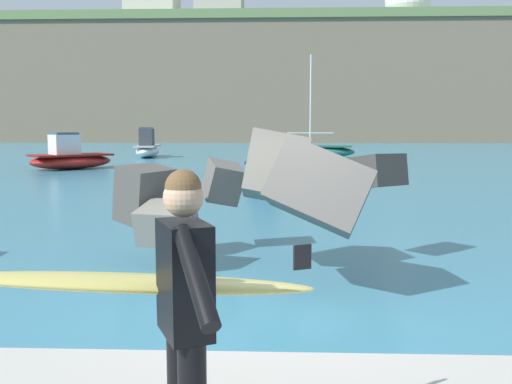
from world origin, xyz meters
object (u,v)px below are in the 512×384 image
Objects in this scene: station_building_central at (153,5)px; boat_mid_centre at (265,165)px; boat_near_centre at (148,148)px; boat_mid_left at (70,158)px; surfer_with_board at (174,304)px; station_building_west at (220,1)px; mooring_buoy_inner at (151,151)px; radar_dome at (408,5)px; boat_near_right at (316,151)px.

boat_mid_centre is at bearing -73.70° from station_building_central.
boat_mid_left is (-1.43, -11.53, -0.07)m from boat_near_centre.
station_building_west is (-7.90, 80.29, 19.11)m from surfer_with_board.
station_building_west reaches higher than mooring_buoy_inner.
boat_near_centre is 51.20m from station_building_central.
radar_dome reaches higher than boat_near_centre.
station_building_west is (-11.20, 43.06, 19.88)m from boat_near_right.
surfer_with_board is 0.20× the size of radar_dome.
boat_mid_centre is at bearing -28.95° from boat_mid_left.
radar_dome is 35.46m from station_building_west.
boat_mid_left reaches higher than mooring_buoy_inner.
boat_near_right is at bearing 39.29° from boat_mid_left.
boat_near_centre is at bearing -79.57° from mooring_buoy_inner.
mooring_buoy_inner is at bearing -78.12° from station_building_central.
boat_mid_left is 57.80m from station_building_west.
radar_dome reaches higher than boat_mid_centre.
boat_mid_centre is 83.64m from radar_dome.
mooring_buoy_inner is at bearing 156.17° from boat_near_right.
boat_near_centre is at bearing 103.39° from surfer_with_board.
surfer_with_board is 0.38× the size of boat_near_centre.
station_building_west is at bearing 86.83° from mooring_buoy_inner.
mooring_buoy_inner is (-1.01, 5.51, -0.45)m from boat_near_centre.
station_building_central reaches higher than boat_near_right.
station_building_central is (-10.62, 3.45, 0.25)m from station_building_west.
station_building_west is (-30.87, -17.24, -2.69)m from radar_dome.
surfer_with_board is at bearing -95.07° from boat_near_right.
boat_mid_centre reaches higher than surfer_with_board.
radar_dome is at bearing 18.38° from station_building_central.
boat_mid_centre is at bearing -66.31° from mooring_buoy_inner.
radar_dome is at bearing 76.74° from surfer_with_board.
station_building_west is (1.05, 42.71, 19.71)m from boat_near_centre.
surfer_with_board is at bearing -103.26° from radar_dome.
boat_near_centre reaches higher than boat_mid_left.
boat_near_right reaches higher than surfer_with_board.
boat_mid_centre is (8.99, -17.29, -0.03)m from boat_near_centre.
station_building_west is (-7.94, 60.01, 19.74)m from boat_mid_centre.
boat_mid_centre is 0.52× the size of station_building_west.
surfer_with_board is 0.44× the size of boat_mid_left.
boat_mid_centre is at bearing -106.53° from radar_dome.
surfer_with_board is 38.63m from boat_near_centre.
boat_mid_left is at bearing -140.71° from boat_near_right.
station_building_central reaches higher than surfer_with_board.
surfer_with_board is at bearing -90.13° from boat_mid_centre.
boat_near_right is 16.53× the size of mooring_buoy_inner.
boat_near_centre is 0.54× the size of radar_dome.
radar_dome is 1.28× the size of station_building_west.
boat_near_right is 67.32m from radar_dome.
station_building_west is at bearing 95.62° from surfer_with_board.
surfer_with_board is at bearing -77.54° from station_building_central.
mooring_buoy_inner is (-10.00, 22.80, -0.43)m from boat_mid_centre.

